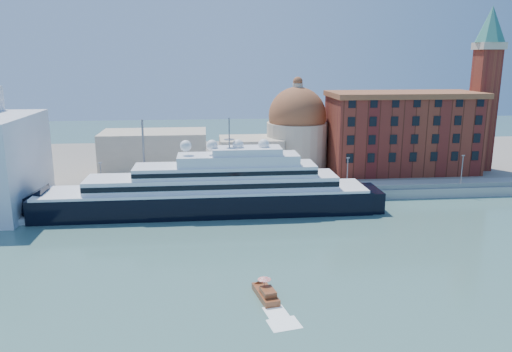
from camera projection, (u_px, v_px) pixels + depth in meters
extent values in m
plane|color=#325754|center=(235.00, 249.00, 93.13)|extent=(400.00, 400.00, 0.00)
cube|color=gray|center=(227.00, 194.00, 125.74)|extent=(180.00, 10.00, 2.50)
cube|color=slate|center=(222.00, 162.00, 165.46)|extent=(260.00, 72.00, 2.00)
cube|color=slate|center=(228.00, 192.00, 120.95)|extent=(180.00, 0.10, 1.20)
cube|color=black|center=(205.00, 204.00, 114.34)|extent=(75.79, 11.66, 6.32)
cone|color=black|center=(24.00, 209.00, 110.45)|extent=(9.72, 11.66, 11.66)
cube|color=black|center=(365.00, 200.00, 118.08)|extent=(5.83, 10.69, 5.83)
cube|color=white|center=(204.00, 190.00, 113.55)|extent=(73.85, 11.85, 0.58)
cube|color=white|center=(213.00, 182.00, 113.33)|extent=(56.36, 9.72, 2.92)
cube|color=black|center=(213.00, 187.00, 108.63)|extent=(56.36, 0.15, 1.17)
cube|color=white|center=(225.00, 170.00, 112.98)|extent=(40.81, 8.75, 2.53)
cube|color=white|center=(238.00, 159.00, 112.70)|extent=(27.21, 7.77, 2.33)
cube|color=white|center=(247.00, 151.00, 112.43)|extent=(15.55, 6.80, 1.55)
cylinder|color=slate|center=(229.00, 133.00, 111.10)|extent=(0.29, 0.29, 6.80)
sphere|color=white|center=(186.00, 146.00, 110.79)|extent=(2.53, 2.53, 2.53)
sphere|color=white|center=(212.00, 145.00, 111.36)|extent=(2.53, 2.53, 2.53)
sphere|color=white|center=(238.00, 145.00, 111.93)|extent=(2.53, 2.53, 2.53)
sphere|color=white|center=(264.00, 144.00, 112.50)|extent=(2.53, 2.53, 2.53)
cube|color=white|center=(1.00, 222.00, 106.61)|extent=(11.69, 5.71, 1.49)
cube|color=white|center=(10.00, 216.00, 106.83)|extent=(4.09, 2.97, 1.12)
cube|color=brown|center=(266.00, 295.00, 74.43)|extent=(3.62, 7.22, 1.15)
cube|color=brown|center=(268.00, 292.00, 73.14)|extent=(2.37, 3.18, 0.92)
cylinder|color=slate|center=(264.00, 284.00, 74.63)|extent=(0.07, 0.07, 1.84)
cone|color=red|center=(264.00, 278.00, 74.39)|extent=(2.07, 2.07, 0.46)
cube|color=maroon|center=(402.00, 134.00, 145.49)|extent=(42.00, 18.00, 22.00)
cube|color=brown|center=(405.00, 94.00, 142.81)|extent=(43.00, 19.00, 1.50)
cube|color=maroon|center=(482.00, 111.00, 146.31)|extent=(6.00, 6.00, 35.00)
cube|color=beige|center=(489.00, 46.00, 142.00)|extent=(7.00, 7.00, 2.00)
cone|color=#397D6D|center=(491.00, 24.00, 140.60)|extent=(8.40, 8.40, 10.00)
cylinder|color=beige|center=(297.00, 146.00, 149.30)|extent=(18.00, 18.00, 14.00)
sphere|color=brown|center=(297.00, 116.00, 147.20)|extent=(17.00, 17.00, 17.00)
cylinder|color=beige|center=(298.00, 88.00, 145.33)|extent=(3.00, 3.00, 3.00)
cube|color=beige|center=(251.00, 155.00, 146.46)|extent=(18.00, 14.00, 10.00)
cube|color=beige|center=(155.00, 152.00, 145.43)|extent=(30.00, 16.00, 12.00)
cylinder|color=slate|center=(101.00, 180.00, 118.68)|extent=(0.24, 0.24, 8.00)
cube|color=slate|center=(100.00, 163.00, 117.73)|extent=(0.80, 0.30, 0.25)
cylinder|color=slate|center=(227.00, 177.00, 121.61)|extent=(0.24, 0.24, 8.00)
cube|color=slate|center=(227.00, 160.00, 120.65)|extent=(0.80, 0.30, 0.25)
cylinder|color=slate|center=(347.00, 174.00, 124.54)|extent=(0.24, 0.24, 8.00)
cube|color=slate|center=(348.00, 158.00, 123.58)|extent=(0.80, 0.30, 0.25)
cylinder|color=slate|center=(462.00, 171.00, 127.46)|extent=(0.24, 0.24, 8.00)
cube|color=slate|center=(463.00, 156.00, 126.51)|extent=(0.80, 0.30, 0.25)
cylinder|color=slate|center=(144.00, 157.00, 120.43)|extent=(0.50, 0.50, 18.00)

